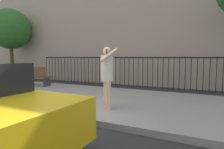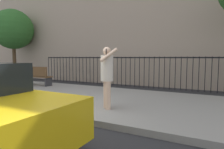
{
  "view_description": "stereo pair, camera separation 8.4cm",
  "coord_description": "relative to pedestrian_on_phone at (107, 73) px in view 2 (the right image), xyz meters",
  "views": [
    {
      "loc": [
        3.56,
        -3.56,
        1.55
      ],
      "look_at": [
        1.14,
        1.32,
        1.07
      ],
      "focal_mm": 30.64,
      "sensor_mm": 36.0,
      "label": 1
    },
    {
      "loc": [
        3.64,
        -3.52,
        1.55
      ],
      "look_at": [
        1.14,
        1.32,
        1.07
      ],
      "focal_mm": 30.64,
      "sensor_mm": 36.0,
      "label": 2
    }
  ],
  "objects": [
    {
      "name": "pedestrian_on_phone",
      "position": [
        0.0,
        0.0,
        0.0
      ],
      "size": [
        0.68,
        0.69,
        1.68
      ],
      "color": "beige",
      "rests_on": "sidewalk"
    },
    {
      "name": "ground_plane",
      "position": [
        -1.13,
        -1.04,
        -1.13
      ],
      "size": [
        60.0,
        60.0,
        0.0
      ],
      "primitive_type": "plane",
      "color": "#28282B"
    },
    {
      "name": "street_bench",
      "position": [
        -5.23,
        2.21,
        -0.48
      ],
      "size": [
        1.6,
        0.45,
        0.95
      ],
      "color": "brown",
      "rests_on": "sidewalk"
    },
    {
      "name": "sidewalk",
      "position": [
        -1.13,
        1.16,
        -1.05
      ],
      "size": [
        28.0,
        4.4,
        0.15
      ],
      "primitive_type": "cube",
      "color": "gray",
      "rests_on": "ground"
    },
    {
      "name": "street_tree_near",
      "position": [
        -9.8,
        4.29,
        2.37
      ],
      "size": [
        2.73,
        2.73,
        4.88
      ],
      "color": "#4C3823",
      "rests_on": "ground"
    },
    {
      "name": "building_facade",
      "position": [
        -1.13,
        7.46,
        3.42
      ],
      "size": [
        28.0,
        4.0,
        9.09
      ],
      "primitive_type": "cube",
      "color": "tan",
      "rests_on": "ground"
    },
    {
      "name": "iron_fence",
      "position": [
        -1.13,
        4.86,
        -0.11
      ],
      "size": [
        12.03,
        0.04,
        1.6
      ],
      "color": "black",
      "rests_on": "ground"
    }
  ]
}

